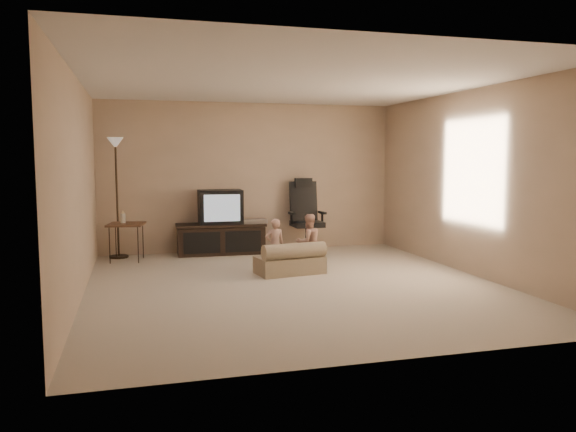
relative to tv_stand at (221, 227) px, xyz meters
name	(u,v)px	position (x,y,z in m)	size (l,w,h in m)	color
floor	(294,284)	(0.54, -2.49, -0.44)	(5.50, 5.50, 0.00)	beige
room_shell	(294,163)	(0.54, -2.49, 1.08)	(5.50, 5.50, 5.50)	silver
tv_stand	(221,227)	(0.00, 0.00, 0.00)	(1.49, 0.59, 1.06)	black
office_chair	(306,225)	(1.43, -0.11, 0.01)	(0.60, 0.61, 1.24)	black
side_table	(126,225)	(-1.50, -0.26, 0.12)	(0.61, 0.61, 0.79)	brown
floor_lamp	(116,170)	(-1.63, 0.06, 0.94)	(0.29, 0.29, 1.90)	black
child_sofa	(291,261)	(0.68, -1.86, -0.26)	(0.96, 0.63, 0.44)	gray
toddler_left	(275,245)	(0.51, -1.63, -0.07)	(0.27, 0.20, 0.74)	tan
toddler_right	(308,242)	(0.99, -1.67, -0.04)	(0.39, 0.21, 0.80)	tan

